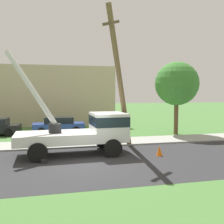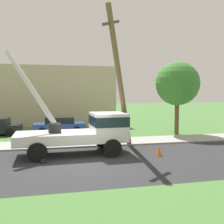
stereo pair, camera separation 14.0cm
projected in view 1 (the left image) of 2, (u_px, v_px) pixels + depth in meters
name	position (u px, v px, depth m)	size (l,w,h in m)	color
ground_plane	(72.00, 130.00, 24.38)	(120.00, 120.00, 0.00)	#477538
road_asphalt	(89.00, 163.00, 12.72)	(80.00, 7.26, 0.01)	#2B2B2D
sidewalk_strip	(79.00, 143.00, 17.54)	(80.00, 2.68, 0.10)	#9E9E99
utility_truck	(86.00, 129.00, 14.66)	(6.85, 3.21, 5.98)	silver
leaning_utility_pole	(119.00, 78.00, 15.58)	(2.53, 2.79, 8.64)	brown
traffic_cone_ahead	(159.00, 151.00, 14.21)	(0.36, 0.36, 0.56)	orange
parked_sedan_blue	(59.00, 125.00, 22.32)	(4.45, 2.10, 1.42)	#263F99
roadside_tree_near	(177.00, 84.00, 21.38)	(3.68, 3.68, 6.15)	brown
lowrise_building_backdrop	(32.00, 96.00, 28.72)	(18.00, 6.00, 6.40)	#C6B293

